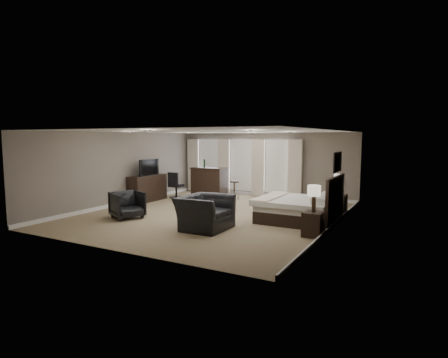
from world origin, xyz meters
The scene contains 16 objects.
room centered at (0.00, 0.00, 1.30)m, with size 7.60×8.60×2.64m.
window_bay centered at (-1.00, 4.11, 1.20)m, with size 5.25×0.20×2.30m.
bed centered at (2.58, 0.42, 0.68)m, with size 2.13×2.03×1.36m, color silver.
nightstand_near centered at (3.47, -1.03, 0.30)m, with size 0.45×0.55×0.60m, color black.
nightstand_far centered at (3.47, 1.87, 0.32)m, with size 0.48×0.59×0.64m, color black.
lamp_near centered at (3.47, -1.03, 0.93)m, with size 0.32×0.32×0.66m, color beige.
lamp_far centered at (3.47, 1.87, 0.96)m, with size 0.31×0.31×0.63m, color beige.
wall_art centered at (3.70, 0.42, 1.75)m, with size 0.04×0.96×0.56m, color slate.
dresser centered at (-3.45, 1.01, 0.49)m, with size 0.55×1.70×0.99m, color black.
tv centered at (-3.45, 1.01, 1.06)m, with size 1.07×0.61×0.14m, color black.
armchair_near centered at (0.75, -1.68, 0.59)m, with size 1.36×0.88×1.19m, color black.
armchair_far centered at (-2.00, -1.64, 0.44)m, with size 0.86×0.81×0.89m, color black.
bar_counter centered at (-1.84, 2.91, 0.61)m, with size 1.40×0.73×1.22m, color black.
bar_stool_left centered at (-2.01, 2.91, 0.40)m, with size 0.38×0.38×0.80m, color black.
bar_stool_right centered at (-0.65, 2.81, 0.37)m, with size 0.35×0.35×0.75m, color black.
desk_chair centered at (-2.92, 2.13, 0.52)m, with size 0.53×0.53×1.05m, color black.
Camera 1 is at (5.83, -9.98, 2.42)m, focal length 30.00 mm.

